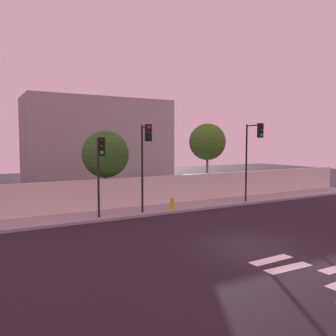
{
  "coord_description": "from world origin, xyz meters",
  "views": [
    {
      "loc": [
        -9.53,
        -10.21,
        4.12
      ],
      "look_at": [
        -0.02,
        6.5,
        2.7
      ],
      "focal_mm": 37.54,
      "sensor_mm": 36.0,
      "label": 1
    }
  ],
  "objects_px": {
    "fire_hydrant": "(172,203)",
    "traffic_light_center": "(100,160)",
    "traffic_light_left": "(145,150)",
    "roadside_tree_midleft": "(207,142)",
    "roadside_tree_leftmost": "(106,154)",
    "traffic_light_right": "(253,146)"
  },
  "relations": [
    {
      "from": "fire_hydrant",
      "to": "traffic_light_center",
      "type": "bearing_deg",
      "value": -170.82
    },
    {
      "from": "traffic_light_left",
      "to": "roadside_tree_midleft",
      "type": "distance_m",
      "value": 7.6
    },
    {
      "from": "fire_hydrant",
      "to": "roadside_tree_midleft",
      "type": "xyz_separation_m",
      "value": [
        4.69,
        2.96,
        3.59
      ]
    },
    {
      "from": "traffic_light_center",
      "to": "roadside_tree_leftmost",
      "type": "height_order",
      "value": "roadside_tree_leftmost"
    },
    {
      "from": "traffic_light_left",
      "to": "traffic_light_right",
      "type": "distance_m",
      "value": 7.66
    },
    {
      "from": "traffic_light_right",
      "to": "roadside_tree_midleft",
      "type": "xyz_separation_m",
      "value": [
        -0.94,
        3.73,
        0.23
      ]
    },
    {
      "from": "traffic_light_left",
      "to": "roadside_tree_leftmost",
      "type": "relative_size",
      "value": 1.02
    },
    {
      "from": "traffic_light_center",
      "to": "fire_hydrant",
      "type": "bearing_deg",
      "value": 9.18
    },
    {
      "from": "traffic_light_left",
      "to": "roadside_tree_midleft",
      "type": "relative_size",
      "value": 0.9
    },
    {
      "from": "traffic_light_center",
      "to": "fire_hydrant",
      "type": "distance_m",
      "value": 5.43
    },
    {
      "from": "traffic_light_center",
      "to": "roadside_tree_midleft",
      "type": "distance_m",
      "value": 10.09
    },
    {
      "from": "traffic_light_right",
      "to": "traffic_light_center",
      "type": "bearing_deg",
      "value": 179.92
    },
    {
      "from": "traffic_light_left",
      "to": "roadside_tree_leftmost",
      "type": "bearing_deg",
      "value": 105.91
    },
    {
      "from": "traffic_light_center",
      "to": "roadside_tree_midleft",
      "type": "height_order",
      "value": "roadside_tree_midleft"
    },
    {
      "from": "roadside_tree_leftmost",
      "to": "roadside_tree_midleft",
      "type": "xyz_separation_m",
      "value": [
        7.72,
        0.0,
        0.76
      ]
    },
    {
      "from": "traffic_light_left",
      "to": "traffic_light_center",
      "type": "distance_m",
      "value": 2.67
    },
    {
      "from": "roadside_tree_leftmost",
      "to": "traffic_light_left",
      "type": "bearing_deg",
      "value": -74.09
    },
    {
      "from": "traffic_light_left",
      "to": "roadside_tree_midleft",
      "type": "height_order",
      "value": "roadside_tree_midleft"
    },
    {
      "from": "traffic_light_right",
      "to": "fire_hydrant",
      "type": "relative_size",
      "value": 7.07
    },
    {
      "from": "traffic_light_left",
      "to": "traffic_light_center",
      "type": "height_order",
      "value": "traffic_light_left"
    },
    {
      "from": "traffic_light_left",
      "to": "roadside_tree_midleft",
      "type": "bearing_deg",
      "value": 27.81
    },
    {
      "from": "traffic_light_right",
      "to": "roadside_tree_midleft",
      "type": "bearing_deg",
      "value": 104.11
    }
  ]
}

